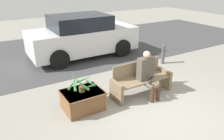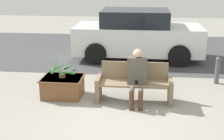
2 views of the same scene
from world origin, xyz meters
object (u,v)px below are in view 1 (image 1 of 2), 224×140
(bench, at_px, (140,80))
(bollard_post, at_px, (163,54))
(person_seated, at_px, (147,72))
(parked_car, at_px, (82,36))
(potted_plant, at_px, (82,84))
(planter_box, at_px, (83,100))

(bench, xyz_separation_m, bollard_post, (2.12, 1.38, -0.02))
(person_seated, xyz_separation_m, parked_car, (-0.09, 3.89, 0.13))
(bench, xyz_separation_m, potted_plant, (-1.65, 0.08, 0.26))
(potted_plant, distance_m, bollard_post, 4.00)
(potted_plant, bearing_deg, bollard_post, 18.97)
(potted_plant, bearing_deg, person_seated, -8.65)
(parked_car, bearing_deg, potted_plant, -114.04)
(planter_box, xyz_separation_m, bollard_post, (3.79, 1.30, 0.13))
(planter_box, height_order, potted_plant, potted_plant)
(bench, height_order, bollard_post, bench)
(person_seated, xyz_separation_m, bollard_post, (2.06, 1.56, -0.29))
(bench, distance_m, bollard_post, 2.53)
(person_seated, relative_size, parked_car, 0.29)
(person_seated, height_order, potted_plant, person_seated)
(bench, distance_m, potted_plant, 1.67)
(person_seated, distance_m, planter_box, 1.80)
(potted_plant, relative_size, parked_car, 0.16)
(planter_box, bearing_deg, potted_plant, 8.58)
(bench, xyz_separation_m, person_seated, (0.06, -0.18, 0.27))
(person_seated, relative_size, potted_plant, 1.81)
(potted_plant, bearing_deg, bench, -2.82)
(bench, distance_m, parked_car, 3.73)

